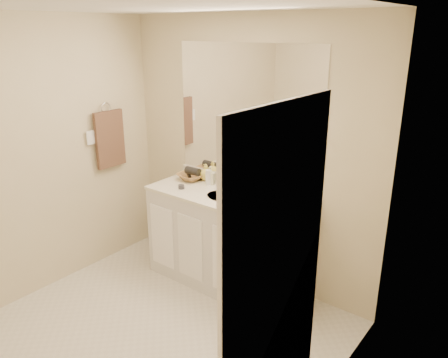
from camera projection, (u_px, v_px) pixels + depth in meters
floor at (146, 341)px, 3.34m from camera, size 2.60×2.60×0.00m
ceiling at (122, 4)px, 2.56m from camera, size 2.60×2.60×0.02m
wall_back at (246, 154)px, 3.92m from camera, size 2.60×0.02×2.40m
wall_left at (33, 161)px, 3.70m from camera, size 0.02×2.60×2.40m
wall_right at (309, 253)px, 2.19m from camera, size 0.02×2.60×2.40m
vanity_cabinet at (227, 242)px, 3.97m from camera, size 1.50×0.55×0.85m
countertop at (227, 197)px, 3.82m from camera, size 1.52×0.57×0.03m
backsplash at (245, 184)px, 4.00m from camera, size 1.52×0.03×0.08m
sink_basin at (226, 198)px, 3.81m from camera, size 0.37×0.37×0.02m
faucet at (238, 185)px, 3.92m from camera, size 0.02×0.02×0.11m
mirror at (246, 114)px, 3.80m from camera, size 1.48×0.01×1.20m
blue_mug at (228, 181)px, 4.00m from camera, size 0.11×0.11×0.12m
tan_cup at (247, 192)px, 3.79m from camera, size 0.08×0.08×0.08m
toothbrush at (248, 181)px, 3.75m from camera, size 0.02×0.04×0.18m
mouthwash_bottle at (258, 191)px, 3.65m from camera, size 0.10×0.10×0.20m
clear_pump_bottle at (282, 194)px, 3.61m from camera, size 0.07×0.07×0.18m
soap_dish at (264, 211)px, 3.49m from camera, size 0.11×0.10×0.01m
green_soap at (264, 209)px, 3.48m from camera, size 0.07×0.05×0.02m
orange_comb at (230, 208)px, 3.56m from camera, size 0.14×0.03×0.01m
dark_jar at (181, 187)px, 3.98m from camera, size 0.06×0.06×0.04m
extra_white_bottle at (208, 177)px, 4.06m from camera, size 0.05×0.05×0.15m
soap_bottle_white at (221, 174)px, 4.05m from camera, size 0.09×0.09×0.21m
soap_bottle_cream at (210, 175)px, 4.09m from camera, size 0.10×0.10×0.17m
soap_bottle_yellow at (206, 172)px, 4.20m from camera, size 0.15×0.15×0.16m
wicker_basket at (192, 176)px, 4.22m from camera, size 0.27×0.27×0.06m
hair_dryer at (193, 171)px, 4.19m from camera, size 0.15×0.08×0.08m
towel_ring at (106, 108)px, 4.15m from camera, size 0.01×0.11×0.11m
hand_towel at (110, 139)px, 4.23m from camera, size 0.04×0.32×0.55m
switch_plate at (91, 138)px, 4.08m from camera, size 0.01×0.08×0.13m
door at (274, 314)px, 2.04m from camera, size 0.02×0.82×2.00m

